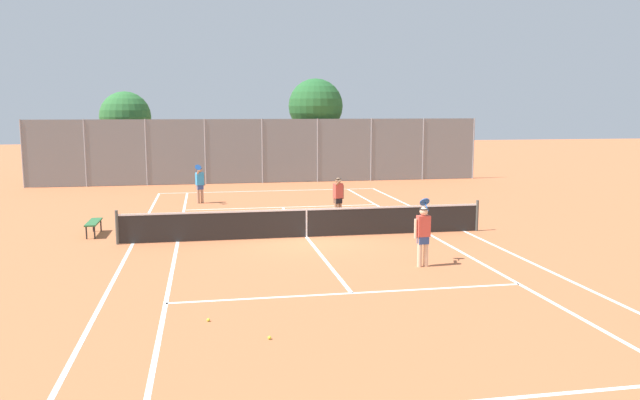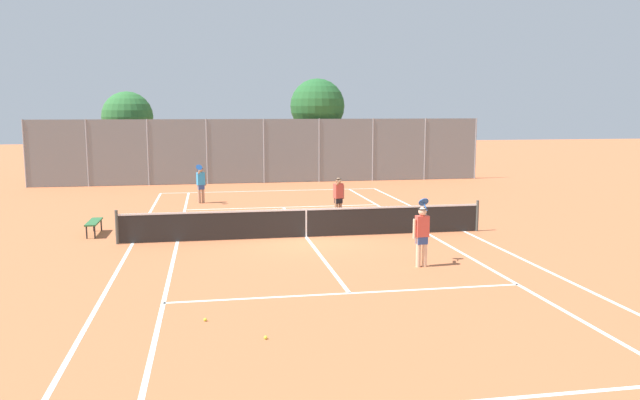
{
  "view_description": "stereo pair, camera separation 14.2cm",
  "coord_description": "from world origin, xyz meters",
  "px_view_note": "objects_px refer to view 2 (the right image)",
  "views": [
    {
      "loc": [
        -3.21,
        -19.79,
        4.16
      ],
      "look_at": [
        0.73,
        1.5,
        1.0
      ],
      "focal_mm": 35.0,
      "sensor_mm": 36.0,
      "label": 1
    },
    {
      "loc": [
        -3.07,
        -19.81,
        4.16
      ],
      "look_at": [
        0.73,
        1.5,
        1.0
      ],
      "focal_mm": 35.0,
      "sensor_mm": 36.0,
      "label": 2
    }
  ],
  "objects_px": {
    "loose_tennis_ball_1": "(230,237)",
    "player_near_side": "(422,232)",
    "loose_tennis_ball_3": "(266,337)",
    "loose_tennis_ball_4": "(392,208)",
    "loose_tennis_ball_2": "(372,227)",
    "loose_tennis_ball_0": "(205,320)",
    "courtside_bench": "(94,223)",
    "tennis_net": "(306,222)",
    "player_far_right": "(338,196)",
    "player_far_left": "(201,183)",
    "tree_behind_right": "(318,107)",
    "tree_behind_left": "(127,118)"
  },
  "relations": [
    {
      "from": "loose_tennis_ball_0",
      "to": "loose_tennis_ball_2",
      "type": "distance_m",
      "value": 10.59
    },
    {
      "from": "loose_tennis_ball_0",
      "to": "tennis_net",
      "type": "bearing_deg",
      "value": 67.34
    },
    {
      "from": "player_far_right",
      "to": "loose_tennis_ball_4",
      "type": "xyz_separation_m",
      "value": [
        2.74,
        2.1,
        -0.88
      ]
    },
    {
      "from": "tennis_net",
      "to": "loose_tennis_ball_1",
      "type": "distance_m",
      "value": 2.53
    },
    {
      "from": "player_near_side",
      "to": "courtside_bench",
      "type": "distance_m",
      "value": 11.11
    },
    {
      "from": "tennis_net",
      "to": "loose_tennis_ball_4",
      "type": "xyz_separation_m",
      "value": [
        4.46,
        5.18,
        -0.48
      ]
    },
    {
      "from": "player_near_side",
      "to": "tree_behind_right",
      "type": "xyz_separation_m",
      "value": [
        0.98,
        21.58,
        3.35
      ]
    },
    {
      "from": "player_near_side",
      "to": "loose_tennis_ball_3",
      "type": "distance_m",
      "value": 6.53
    },
    {
      "from": "loose_tennis_ball_0",
      "to": "loose_tennis_ball_1",
      "type": "relative_size",
      "value": 1.0
    },
    {
      "from": "tennis_net",
      "to": "loose_tennis_ball_2",
      "type": "height_order",
      "value": "tennis_net"
    },
    {
      "from": "loose_tennis_ball_3",
      "to": "player_near_side",
      "type": "bearing_deg",
      "value": 45.08
    },
    {
      "from": "player_far_right",
      "to": "tennis_net",
      "type": "bearing_deg",
      "value": -119.22
    },
    {
      "from": "player_far_left",
      "to": "loose_tennis_ball_2",
      "type": "distance_m",
      "value": 9.32
    },
    {
      "from": "player_far_right",
      "to": "loose_tennis_ball_1",
      "type": "height_order",
      "value": "player_far_right"
    },
    {
      "from": "loose_tennis_ball_0",
      "to": "tree_behind_left",
      "type": "height_order",
      "value": "tree_behind_left"
    },
    {
      "from": "loose_tennis_ball_2",
      "to": "tree_behind_right",
      "type": "distance_m",
      "value": 16.65
    },
    {
      "from": "player_near_side",
      "to": "courtside_bench",
      "type": "height_order",
      "value": "player_near_side"
    },
    {
      "from": "player_near_side",
      "to": "player_far_left",
      "type": "distance_m",
      "value": 13.89
    },
    {
      "from": "tennis_net",
      "to": "player_near_side",
      "type": "height_order",
      "value": "player_near_side"
    },
    {
      "from": "player_near_side",
      "to": "player_far_left",
      "type": "xyz_separation_m",
      "value": [
        -5.89,
        12.59,
        0.0
      ]
    },
    {
      "from": "loose_tennis_ball_1",
      "to": "courtside_bench",
      "type": "bearing_deg",
      "value": 164.06
    },
    {
      "from": "player_far_right",
      "to": "loose_tennis_ball_0",
      "type": "bearing_deg",
      "value": -114.6
    },
    {
      "from": "loose_tennis_ball_0",
      "to": "loose_tennis_ball_4",
      "type": "distance_m",
      "value": 15.03
    },
    {
      "from": "loose_tennis_ball_0",
      "to": "loose_tennis_ball_3",
      "type": "distance_m",
      "value": 1.61
    },
    {
      "from": "loose_tennis_ball_4",
      "to": "tree_behind_right",
      "type": "distance_m",
      "value": 12.82
    },
    {
      "from": "loose_tennis_ball_0",
      "to": "courtside_bench",
      "type": "bearing_deg",
      "value": 111.46
    },
    {
      "from": "loose_tennis_ball_1",
      "to": "tennis_net",
      "type": "bearing_deg",
      "value": -8.48
    },
    {
      "from": "loose_tennis_ball_2",
      "to": "tree_behind_right",
      "type": "xyz_separation_m",
      "value": [
        0.88,
        16.07,
        4.24
      ]
    },
    {
      "from": "player_far_left",
      "to": "loose_tennis_ball_1",
      "type": "height_order",
      "value": "player_far_left"
    },
    {
      "from": "player_near_side",
      "to": "loose_tennis_ball_2",
      "type": "bearing_deg",
      "value": 88.99
    },
    {
      "from": "loose_tennis_ball_1",
      "to": "tree_behind_right",
      "type": "distance_m",
      "value": 18.35
    },
    {
      "from": "loose_tennis_ball_4",
      "to": "tree_behind_left",
      "type": "height_order",
      "value": "tree_behind_left"
    },
    {
      "from": "loose_tennis_ball_1",
      "to": "courtside_bench",
      "type": "xyz_separation_m",
      "value": [
        -4.46,
        1.27,
        0.38
      ]
    },
    {
      "from": "loose_tennis_ball_0",
      "to": "tree_behind_right",
      "type": "relative_size",
      "value": 0.01
    },
    {
      "from": "tennis_net",
      "to": "tree_behind_left",
      "type": "height_order",
      "value": "tree_behind_left"
    },
    {
      "from": "loose_tennis_ball_2",
      "to": "loose_tennis_ball_4",
      "type": "xyz_separation_m",
      "value": [
        1.93,
        4.02,
        0.0
      ]
    },
    {
      "from": "tennis_net",
      "to": "courtside_bench",
      "type": "xyz_separation_m",
      "value": [
        -6.92,
        1.64,
        -0.1
      ]
    },
    {
      "from": "loose_tennis_ball_1",
      "to": "loose_tennis_ball_2",
      "type": "distance_m",
      "value": 5.05
    },
    {
      "from": "loose_tennis_ball_1",
      "to": "player_near_side",
      "type": "bearing_deg",
      "value": -43.98
    },
    {
      "from": "loose_tennis_ball_4",
      "to": "tree_behind_left",
      "type": "relative_size",
      "value": 0.01
    },
    {
      "from": "tennis_net",
      "to": "loose_tennis_ball_4",
      "type": "height_order",
      "value": "tennis_net"
    },
    {
      "from": "player_far_left",
      "to": "loose_tennis_ball_0",
      "type": "height_order",
      "value": "player_far_left"
    },
    {
      "from": "loose_tennis_ball_3",
      "to": "loose_tennis_ball_4",
      "type": "height_order",
      "value": "same"
    },
    {
      "from": "player_far_left",
      "to": "loose_tennis_ball_1",
      "type": "relative_size",
      "value": 26.88
    },
    {
      "from": "player_far_right",
      "to": "loose_tennis_ball_0",
      "type": "relative_size",
      "value": 24.24
    },
    {
      "from": "loose_tennis_ball_1",
      "to": "loose_tennis_ball_2",
      "type": "relative_size",
      "value": 1.0
    },
    {
      "from": "loose_tennis_ball_4",
      "to": "loose_tennis_ball_2",
      "type": "bearing_deg",
      "value": -115.68
    },
    {
      "from": "tennis_net",
      "to": "player_far_right",
      "type": "relative_size",
      "value": 7.5
    },
    {
      "from": "player_near_side",
      "to": "loose_tennis_ball_0",
      "type": "relative_size",
      "value": 26.88
    },
    {
      "from": "loose_tennis_ball_0",
      "to": "loose_tennis_ball_2",
      "type": "bearing_deg",
      "value": 57.1
    }
  ]
}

